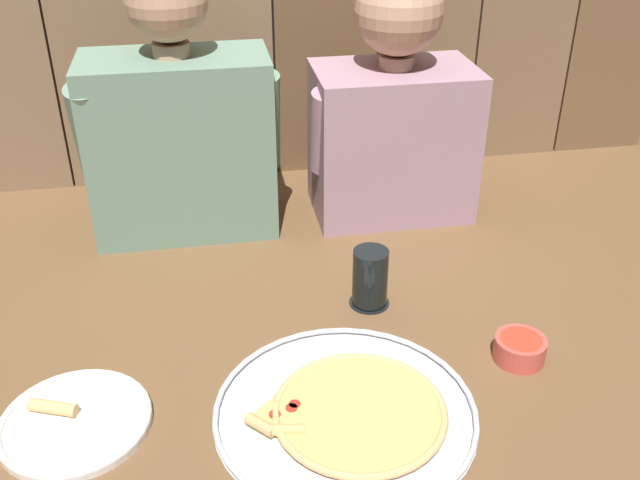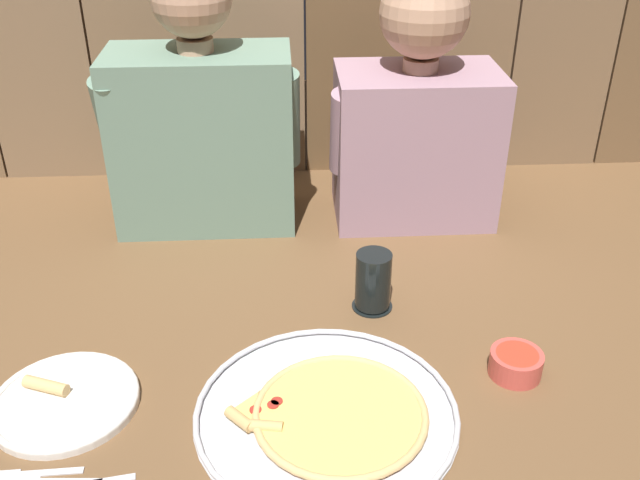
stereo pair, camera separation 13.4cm
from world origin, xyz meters
TOP-DOWN VIEW (x-y plane):
  - ground_plane at (0.00, 0.00)m, footprint 3.20×3.20m
  - pizza_tray at (-0.00, -0.17)m, footprint 0.44×0.44m
  - dinner_plate at (-0.45, -0.12)m, footprint 0.25×0.25m
  - drinking_glass at (0.11, 0.13)m, footprint 0.08×0.08m
  - dipping_bowl at (0.33, -0.08)m, footprint 0.09×0.09m
  - table_fork at (-0.46, -0.27)m, footprint 0.13×0.02m
  - diner_left at (-0.25, 0.53)m, footprint 0.45×0.22m
  - diner_right at (0.25, 0.53)m, footprint 0.41×0.24m

SIDE VIEW (x-z plane):
  - ground_plane at x=0.00m, z-range 0.00..0.00m
  - table_fork at x=-0.46m, z-range 0.00..0.01m
  - dinner_plate at x=-0.45m, z-range -0.01..0.03m
  - pizza_tray at x=0.00m, z-range 0.00..0.02m
  - dipping_bowl at x=0.33m, z-range 0.00..0.05m
  - drinking_glass at x=0.11m, z-range 0.00..0.12m
  - diner_left at x=-0.25m, z-range -0.04..0.59m
  - diner_right at x=0.25m, z-range -0.02..0.57m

